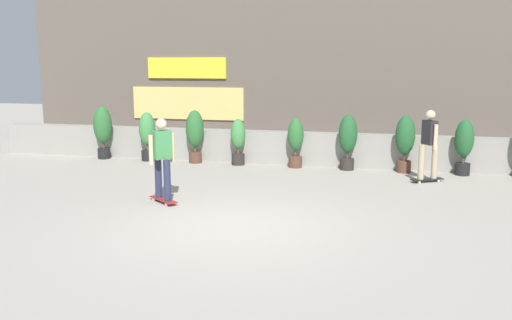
# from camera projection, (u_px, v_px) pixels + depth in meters

# --- Properties ---
(ground_plane) EXTENTS (48.00, 48.00, 0.00)m
(ground_plane) POSITION_uv_depth(u_px,v_px,m) (235.00, 227.00, 9.27)
(ground_plane) COLOR #A8A093
(planter_wall) EXTENTS (18.00, 0.40, 0.90)m
(planter_wall) POSITION_uv_depth(u_px,v_px,m) (295.00, 148.00, 14.92)
(planter_wall) COLOR gray
(planter_wall) RESTS_ON ground
(building_backdrop) EXTENTS (20.00, 2.08, 6.50)m
(building_backdrop) POSITION_uv_depth(u_px,v_px,m) (316.00, 48.00, 18.25)
(building_backdrop) COLOR #60564C
(building_backdrop) RESTS_ON ground
(potted_plant_0) EXTENTS (0.53, 0.53, 1.54)m
(potted_plant_0) POSITION_uv_depth(u_px,v_px,m) (103.00, 128.00, 15.74)
(potted_plant_0) COLOR black
(potted_plant_0) RESTS_ON ground
(potted_plant_1) EXTENTS (0.46, 0.46, 1.39)m
(potted_plant_1) POSITION_uv_depth(u_px,v_px,m) (147.00, 133.00, 15.43)
(potted_plant_1) COLOR black
(potted_plant_1) RESTS_ON ground
(potted_plant_2) EXTENTS (0.50, 0.50, 1.47)m
(potted_plant_2) POSITION_uv_depth(u_px,v_px,m) (195.00, 133.00, 15.07)
(potted_plant_2) COLOR brown
(potted_plant_2) RESTS_ON ground
(potted_plant_3) EXTENTS (0.40, 0.40, 1.27)m
(potted_plant_3) POSITION_uv_depth(u_px,v_px,m) (238.00, 140.00, 14.81)
(potted_plant_3) COLOR #2D2823
(potted_plant_3) RESTS_ON ground
(potted_plant_4) EXTENTS (0.43, 0.43, 1.32)m
(potted_plant_4) POSITION_uv_depth(u_px,v_px,m) (296.00, 140.00, 14.42)
(potted_plant_4) COLOR brown
(potted_plant_4) RESTS_ON ground
(potted_plant_5) EXTENTS (0.49, 0.49, 1.45)m
(potted_plant_5) POSITION_uv_depth(u_px,v_px,m) (348.00, 138.00, 14.08)
(potted_plant_5) COLOR #2D2823
(potted_plant_5) RESTS_ON ground
(potted_plant_6) EXTENTS (0.49, 0.49, 1.46)m
(potted_plant_6) POSITION_uv_depth(u_px,v_px,m) (405.00, 140.00, 13.74)
(potted_plant_6) COLOR brown
(potted_plant_6) RESTS_ON ground
(potted_plant_7) EXTENTS (0.46, 0.46, 1.39)m
(potted_plant_7) POSITION_uv_depth(u_px,v_px,m) (464.00, 144.00, 13.41)
(potted_plant_7) COLOR black
(potted_plant_7) RESTS_ON ground
(skater_far_right) EXTENTS (0.79, 0.59, 1.70)m
(skater_far_right) POSITION_uv_depth(u_px,v_px,m) (429.00, 142.00, 12.59)
(skater_far_right) COLOR black
(skater_far_right) RESTS_ON ground
(skater_by_wall_left) EXTENTS (0.75, 0.65, 1.70)m
(skater_by_wall_left) POSITION_uv_depth(u_px,v_px,m) (162.00, 156.00, 10.70)
(skater_by_wall_left) COLOR maroon
(skater_by_wall_left) RESTS_ON ground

